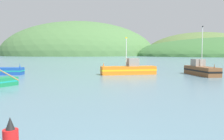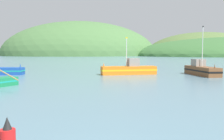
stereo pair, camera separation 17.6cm
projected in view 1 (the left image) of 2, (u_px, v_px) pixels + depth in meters
hill_mid_right at (79, 55)px, 262.23m from camera, size 161.61×129.29×71.15m
hill_mid_left at (202, 55)px, 266.69m from camera, size 127.60×102.08×49.81m
fishing_boat_brown at (201, 70)px, 41.42m from camera, size 2.38×8.83×8.16m
fishing_boat_orange at (129, 69)px, 42.54m from camera, size 9.72×2.86×6.39m
channel_buoy at (11, 137)px, 9.68m from camera, size 0.60×0.60×1.36m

